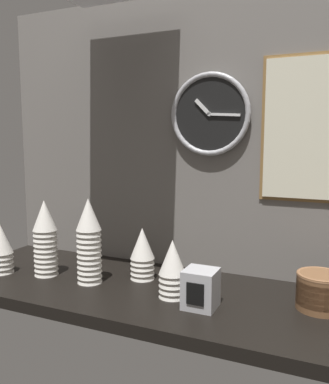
% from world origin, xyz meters
% --- Properties ---
extents(ground_plane, '(1.60, 0.56, 0.04)m').
position_xyz_m(ground_plane, '(0.00, 0.00, -0.02)').
color(ground_plane, black).
extents(wall_tiled_back, '(1.60, 0.03, 1.05)m').
position_xyz_m(wall_tiled_back, '(0.00, 0.27, 0.53)').
color(wall_tiled_back, slate).
rests_on(wall_tiled_back, ground_plane).
extents(cup_stack_center_left, '(0.09, 0.09, 0.30)m').
position_xyz_m(cup_stack_center_left, '(-0.24, -0.05, 0.15)').
color(cup_stack_center_left, white).
rests_on(cup_stack_center_left, ground_plane).
extents(cup_stack_far_left, '(0.09, 0.09, 0.19)m').
position_xyz_m(cup_stack_far_left, '(-0.61, -0.10, 0.09)').
color(cup_stack_far_left, white).
rests_on(cup_stack_far_left, ground_plane).
extents(cup_stack_center, '(0.09, 0.09, 0.19)m').
position_xyz_m(cup_stack_center, '(-0.09, 0.06, 0.09)').
color(cup_stack_center, white).
rests_on(cup_stack_center, ground_plane).
extents(cup_stack_center_right, '(0.09, 0.09, 0.19)m').
position_xyz_m(cup_stack_center_right, '(0.08, -0.05, 0.09)').
color(cup_stack_center_right, white).
rests_on(cup_stack_center_right, ground_plane).
extents(cup_stack_left, '(0.09, 0.09, 0.28)m').
position_xyz_m(cup_stack_left, '(-0.44, -0.05, 0.14)').
color(cup_stack_left, white).
rests_on(cup_stack_left, ground_plane).
extents(bowl_stack_far_right, '(0.14, 0.14, 0.11)m').
position_xyz_m(bowl_stack_far_right, '(0.52, 0.04, 0.06)').
color(bowl_stack_far_right, brown).
rests_on(bowl_stack_far_right, ground_plane).
extents(wall_clock, '(0.30, 0.03, 0.30)m').
position_xyz_m(wall_clock, '(0.11, 0.23, 0.60)').
color(wall_clock, black).
extents(napkin_dispenser, '(0.10, 0.10, 0.12)m').
position_xyz_m(napkin_dispenser, '(0.19, -0.09, 0.06)').
color(napkin_dispenser, '#B7B7BC').
rests_on(napkin_dispenser, ground_plane).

